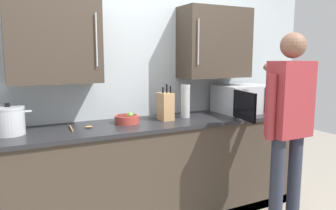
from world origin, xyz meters
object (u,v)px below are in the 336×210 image
stock_pot (9,121)px  person_figure (288,120)px  knife_block (166,106)px  wooden_spoon (80,127)px  fruit_bowl (127,119)px  microwave_oven (241,99)px  thermos_flask (185,101)px

stock_pot → person_figure: 2.17m
stock_pot → knife_block: bearing=-1.0°
wooden_spoon → fruit_bowl: 0.42m
wooden_spoon → person_figure: person_figure is taller
microwave_oven → knife_block: knife_block is taller
person_figure → stock_pot: bearing=157.7°
fruit_bowl → knife_block: bearing=-2.5°
wooden_spoon → stock_pot: (-0.52, 0.03, 0.10)m
stock_pot → thermos_flask: (1.53, -0.01, 0.05)m
thermos_flask → knife_block: knife_block is taller
person_figure → microwave_oven: bearing=77.2°
fruit_bowl → stock_pot: bearing=179.6°
wooden_spoon → person_figure: size_ratio=0.13×
stock_pot → thermos_flask: 1.53m
thermos_flask → fruit_bowl: size_ratio=1.47×
stock_pot → knife_block: (1.31, -0.02, 0.02)m
knife_block → fruit_bowl: size_ratio=1.56×
thermos_flask → person_figure: (0.48, -0.82, -0.08)m
knife_block → thermos_flask: bearing=4.3°
microwave_oven → fruit_bowl: 1.26m
person_figure → knife_block: bearing=131.2°
microwave_oven → wooden_spoon: size_ratio=3.62×
stock_pot → fruit_bowl: size_ratio=1.53×
wooden_spoon → microwave_oven: bearing=0.6°
knife_block → fruit_bowl: bearing=177.5°
microwave_oven → stock_pot: 2.19m
knife_block → person_figure: (0.70, -0.80, -0.05)m
thermos_flask → knife_block: size_ratio=0.95×
stock_pot → fruit_bowl: 0.94m
knife_block → fruit_bowl: knife_block is taller
stock_pot → person_figure: person_figure is taller
stock_pot → knife_block: knife_block is taller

